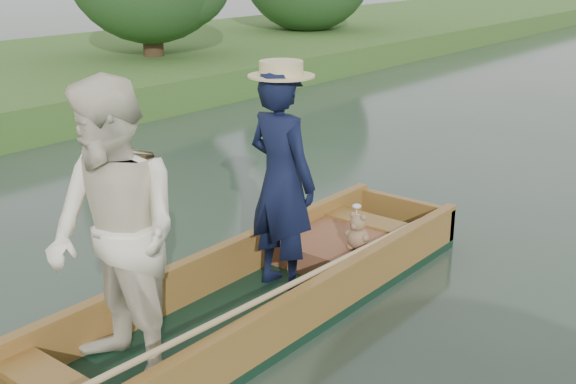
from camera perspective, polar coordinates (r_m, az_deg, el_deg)
The scene contains 2 objects.
ground at distance 5.69m, azimuth -3.87°, elevation -10.63°, with size 120.00×120.00×0.00m, color #283D30.
punt at distance 5.17m, azimuth -6.67°, elevation -4.28°, with size 1.12×5.00×2.08m.
Camera 1 is at (3.41, -3.62, 2.76)m, focal length 45.00 mm.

